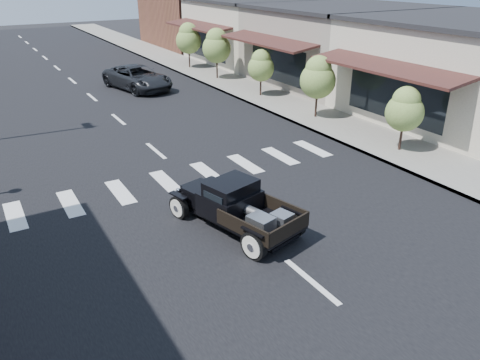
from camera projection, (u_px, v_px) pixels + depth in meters
ground at (246, 227)px, 13.34m from camera, size 120.00×120.00×0.00m
road at (102, 105)px, 25.12m from camera, size 14.00×80.00×0.02m
road_markings at (132, 131)px, 21.19m from camera, size 12.00×60.00×0.06m
sidewalk_right at (238, 86)px, 29.01m from camera, size 3.00×80.00×0.15m
storefront_near at (470, 70)px, 22.48m from camera, size 10.00×9.00×4.50m
storefront_mid at (343, 46)px, 29.55m from camera, size 10.00×9.00×4.50m
storefront_far at (265, 31)px, 36.61m from camera, size 10.00×9.00×4.50m
far_building_right at (211, 6)px, 44.18m from camera, size 11.00×10.00×7.00m
small_tree_a at (403, 120)px, 18.12m from camera, size 1.46×1.46×2.43m
small_tree_b at (317, 88)px, 22.17m from camera, size 1.69×1.69×2.82m
small_tree_c at (261, 73)px, 26.13m from camera, size 1.47×1.47×2.45m
small_tree_d at (217, 54)px, 30.13m from camera, size 1.83×1.83×3.05m
small_tree_e at (189, 46)px, 33.50m from camera, size 1.80×1.80×3.00m
hotrod_pickup at (236, 205)px, 13.00m from camera, size 2.92×4.48×1.43m
second_car at (138, 78)px, 28.18m from camera, size 3.40×5.45×1.41m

